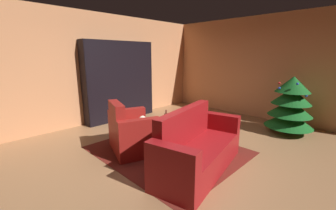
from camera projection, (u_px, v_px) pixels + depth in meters
The scene contains 11 objects.
ground_plane at pixel (180, 151), 4.03m from camera, with size 7.83×7.83×0.00m, color #996C45.
wall_back at pixel (260, 68), 5.98m from camera, with size 5.70×0.06×2.79m, color tan.
wall_left at pixel (100, 69), 5.65m from camera, with size 0.06×6.65×2.79m, color tan.
area_rug at pixel (168, 150), 4.07m from camera, with size 2.57×2.21×0.01m, color maroon.
bookshelf_unit at pixel (124, 82), 5.94m from camera, with size 0.32×2.02×2.11m.
armchair_red at pixel (131, 133), 3.99m from camera, with size 1.13×1.00×0.94m.
couch_red at pixel (197, 150), 3.34m from camera, with size 1.08×1.96×0.95m.
coffee_table at pixel (173, 129), 3.96m from camera, with size 0.67×0.67×0.48m.
book_stack_on_table at pixel (175, 125), 3.91m from camera, with size 0.20×0.15×0.06m.
bottle_on_table at pixel (166, 119), 4.05m from camera, with size 0.07×0.07×0.28m.
decorated_tree at pixel (290, 105), 4.83m from camera, with size 1.02×1.02×1.30m.
Camera 1 is at (2.47, -2.80, 1.75)m, focal length 23.10 mm.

